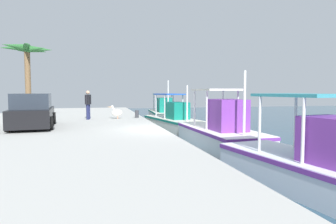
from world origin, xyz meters
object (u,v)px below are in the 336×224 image
pelican (117,112)px  fisherman_standing (88,104)px  fishing_boat_nearest (164,113)px  fishing_boat_second (173,120)px  mooring_bollard_nearest (137,114)px  parked_car (32,112)px  palm_tree (27,55)px  fishing_boat_third (221,132)px  fishing_boat_fourth (317,167)px

pelican → fisherman_standing: bearing=-91.1°
fishing_boat_nearest → fishing_boat_second: (6.38, -0.81, -0.02)m
fisherman_standing → mooring_bollard_nearest: (-0.44, 2.95, -0.70)m
fishing_boat_nearest → parked_car: size_ratio=1.52×
fishing_boat_nearest → palm_tree: palm_tree is taller
fishing_boat_second → palm_tree: 9.58m
parked_car → palm_tree: (-4.27, -1.01, 3.09)m
fishing_boat_nearest → fishing_boat_third: size_ratio=1.12×
fishing_boat_fourth → mooring_bollard_nearest: (-12.61, -2.74, 0.40)m
fisherman_standing → mooring_bollard_nearest: bearing=98.4°
parked_car → fishing_boat_nearest: bearing=140.6°
fishing_boat_fourth → fisherman_standing: 13.48m
fishing_boat_nearest → fishing_boat_fourth: fishing_boat_nearest is taller
fishing_boat_nearest → fishing_boat_third: 13.04m
parked_car → palm_tree: size_ratio=0.95×
fishing_boat_third → mooring_bollard_nearest: size_ratio=12.32×
fishing_boat_second → fishing_boat_third: (6.66, 0.47, 0.10)m
fishing_boat_third → pelican: (-6.15, -4.09, 0.51)m
fishing_boat_nearest → palm_tree: (6.06, -9.51, 3.99)m
pelican → parked_car: 5.34m
pelican → fishing_boat_fourth: bearing=18.3°
fishing_boat_nearest → parked_car: bearing=-39.4°
fishing_boat_nearest → palm_tree: 11.96m
fisherman_standing → fishing_boat_nearest: bearing=138.3°
fishing_boat_fourth → palm_tree: 16.32m
fishing_boat_nearest → fishing_boat_second: 6.43m
fishing_boat_third → fishing_boat_fourth: size_ratio=0.99×
fishing_boat_nearest → fisherman_standing: 9.24m
fishing_boat_nearest → pelican: fishing_boat_nearest is taller
fishing_boat_third → palm_tree: palm_tree is taller
fishing_boat_nearest → pelican: size_ratio=6.66×
mooring_bollard_nearest → fisherman_standing: bearing=-81.6°
fisherman_standing → palm_tree: size_ratio=0.38×
fishing_boat_nearest → palm_tree: bearing=-57.5°
fishing_boat_nearest → fishing_boat_second: fishing_boat_nearest is taller
fishing_boat_third → palm_tree: 12.17m
fisherman_standing → parked_car: (3.48, -2.39, -0.22)m
fishing_boat_nearest → mooring_bollard_nearest: fishing_boat_nearest is taller
fishing_boat_third → palm_tree: size_ratio=1.29×
fishing_boat_third → fishing_boat_fourth: fishing_boat_third is taller
parked_car → mooring_bollard_nearest: parked_car is taller
palm_tree → fishing_boat_third: bearing=52.7°
fishing_boat_third → pelican: size_ratio=5.95×
fishing_boat_nearest → mooring_bollard_nearest: 7.16m
pelican → mooring_bollard_nearest: (-0.47, 1.27, -0.17)m
fishing_boat_second → fishing_boat_fourth: bearing=1.8°
fishing_boat_third → mooring_bollard_nearest: bearing=-156.9°
fishing_boat_fourth → pelican: bearing=-161.7°
fishing_boat_second → pelican: fishing_boat_second is taller
parked_car → palm_tree: palm_tree is taller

